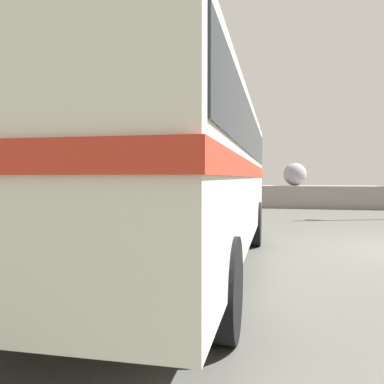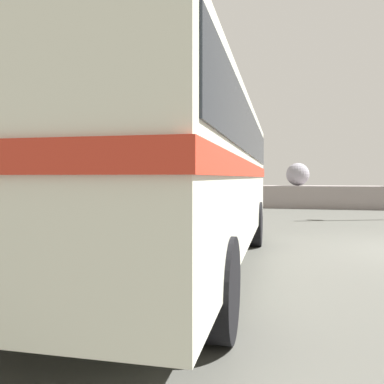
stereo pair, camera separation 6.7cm
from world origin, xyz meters
name	(u,v)px [view 2 (the right image)]	position (x,y,z in m)	size (l,w,h in m)	color
breakwater	(354,195)	(0.20, 11.80, 0.66)	(31.36, 1.84, 2.39)	gray
vintage_coach	(176,144)	(-4.67, -2.69, 2.05)	(2.60, 8.63, 3.70)	black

